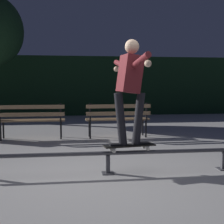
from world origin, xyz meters
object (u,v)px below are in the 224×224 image
object	(u,v)px
park_bench_leftmost	(31,118)
park_bench_left_center	(118,116)
skateboarder	(130,83)
skateboard	(129,146)
grind_rail	(108,156)

from	to	relation	value
park_bench_leftmost	park_bench_left_center	xyz separation A→B (m)	(2.12, 0.00, 0.00)
skateboarder	park_bench_left_center	world-z (taller)	skateboarder
skateboard	skateboarder	world-z (taller)	skateboarder
park_bench_leftmost	skateboard	bearing A→B (deg)	-58.41
skateboard	park_bench_left_center	xyz separation A→B (m)	(0.27, 3.01, 0.12)
skateboard	park_bench_left_center	distance (m)	3.03
skateboard	park_bench_leftmost	bearing A→B (deg)	121.59
grind_rail	park_bench_leftmost	bearing A→B (deg)	116.88
park_bench_leftmost	park_bench_left_center	bearing A→B (deg)	0.00
grind_rail	park_bench_left_center	distance (m)	3.08
skateboarder	park_bench_leftmost	xyz separation A→B (m)	(-1.86, 3.01, -0.81)
grind_rail	park_bench_leftmost	world-z (taller)	park_bench_leftmost
park_bench_left_center	skateboard	bearing A→B (deg)	-95.05
grind_rail	park_bench_left_center	bearing A→B (deg)	78.88
skateboard	skateboarder	xyz separation A→B (m)	(0.00, 0.00, 0.94)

